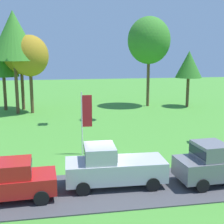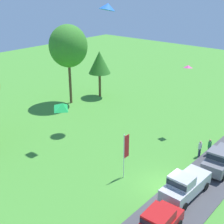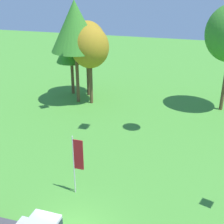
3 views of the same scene
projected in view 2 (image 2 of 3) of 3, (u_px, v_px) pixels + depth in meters
name	position (u px, v px, depth m)	size (l,w,h in m)	color
ground_plane	(164.00, 186.00, 26.15)	(120.00, 120.00, 0.00)	#478E33
pavement_strip	(189.00, 197.00, 24.74)	(36.00, 4.40, 0.06)	#424247
car_sedan_by_flagpole	(158.00, 223.00, 20.62)	(4.48, 2.12, 1.84)	red
car_pickup_far_end	(185.00, 185.00, 24.46)	(5.05, 2.17, 2.14)	#B7B7BC
car_pickup_mid_row	(220.00, 159.00, 28.09)	(5.11, 2.29, 2.14)	slate
person_on_lawn	(200.00, 149.00, 30.32)	(0.36, 0.24, 1.71)	#2D334C
person_watching_sky	(209.00, 147.00, 30.60)	(0.36, 0.24, 1.71)	#2D334C
tree_lone_near	(68.00, 46.00, 41.43)	(5.16, 5.16, 10.89)	brown
tree_far_left	(99.00, 63.00, 45.11)	(3.22, 3.22, 6.81)	brown
flag_banner	(126.00, 150.00, 26.50)	(0.71, 0.08, 4.20)	silver
kite_diamond_low_drifter	(188.00, 67.00, 32.99)	(0.74, 0.71, 0.31)	#EA4C9E
kite_delta_topmost	(108.00, 7.00, 16.61)	(0.90, 0.90, 0.35)	blue
kite_diamond_over_trees	(63.00, 106.00, 18.75)	(1.10, 0.73, 0.40)	green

